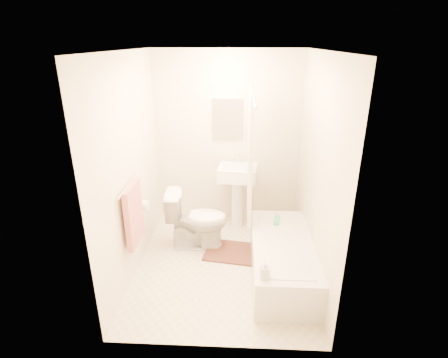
{
  "coord_description": "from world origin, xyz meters",
  "views": [
    {
      "loc": [
        0.19,
        -3.48,
        2.5
      ],
      "look_at": [
        0.0,
        0.25,
        1.0
      ],
      "focal_mm": 28.0,
      "sensor_mm": 36.0,
      "label": 1
    }
  ],
  "objects_px": {
    "bathtub": "(282,258)",
    "toilet": "(197,220)",
    "bath_mat": "(232,252)",
    "soap_bottle": "(265,270)",
    "sink": "(237,194)"
  },
  "relations": [
    {
      "from": "bathtub",
      "to": "toilet",
      "type": "bearing_deg",
      "value": 151.37
    },
    {
      "from": "bath_mat",
      "to": "toilet",
      "type": "bearing_deg",
      "value": 161.41
    },
    {
      "from": "bathtub",
      "to": "soap_bottle",
      "type": "relative_size",
      "value": 8.78
    },
    {
      "from": "toilet",
      "to": "sink",
      "type": "distance_m",
      "value": 0.75
    },
    {
      "from": "sink",
      "to": "bathtub",
      "type": "bearing_deg",
      "value": -59.39
    },
    {
      "from": "soap_bottle",
      "to": "bathtub",
      "type": "bearing_deg",
      "value": 69.22
    },
    {
      "from": "toilet",
      "to": "soap_bottle",
      "type": "height_order",
      "value": "toilet"
    },
    {
      "from": "toilet",
      "to": "soap_bottle",
      "type": "xyz_separation_m",
      "value": [
        0.78,
        -1.18,
        0.13
      ]
    },
    {
      "from": "sink",
      "to": "toilet",
      "type": "bearing_deg",
      "value": -127.23
    },
    {
      "from": "bathtub",
      "to": "bath_mat",
      "type": "height_order",
      "value": "bathtub"
    },
    {
      "from": "sink",
      "to": "bathtub",
      "type": "xyz_separation_m",
      "value": [
        0.52,
        -1.1,
        -0.28
      ]
    },
    {
      "from": "soap_bottle",
      "to": "sink",
      "type": "bearing_deg",
      "value": 99.21
    },
    {
      "from": "toilet",
      "to": "sink",
      "type": "relative_size",
      "value": 0.77
    },
    {
      "from": "toilet",
      "to": "bathtub",
      "type": "xyz_separation_m",
      "value": [
        1.02,
        -0.56,
        -0.16
      ]
    },
    {
      "from": "sink",
      "to": "bath_mat",
      "type": "bearing_deg",
      "value": -88.83
    }
  ]
}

